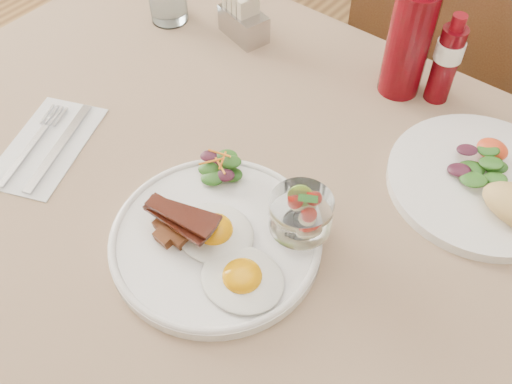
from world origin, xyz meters
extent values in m
cylinder|color=brown|center=(-0.59, 0.36, 0.35)|extent=(0.06, 0.06, 0.71)
cube|color=brown|center=(0.00, 0.00, 0.73)|extent=(1.30, 0.85, 0.04)
cube|color=#947A5B|center=(0.00, 0.00, 0.75)|extent=(1.33, 0.88, 0.00)
cylinder|color=brown|center=(-0.18, 0.57, 0.23)|extent=(0.04, 0.04, 0.45)
cylinder|color=brown|center=(0.18, 0.57, 0.23)|extent=(0.04, 0.04, 0.45)
cylinder|color=brown|center=(-0.18, 0.93, 0.23)|extent=(0.04, 0.04, 0.45)
cube|color=brown|center=(0.00, 0.75, 0.47)|extent=(0.42, 0.42, 0.03)
cube|color=brown|center=(0.00, 0.55, 0.70)|extent=(0.42, 0.03, 0.46)
cylinder|color=white|center=(-0.02, -0.10, 0.76)|extent=(0.28, 0.28, 0.02)
ellipsoid|color=silver|center=(0.05, -0.13, 0.77)|extent=(0.13, 0.12, 0.01)
ellipsoid|color=#FF9F05|center=(0.05, -0.13, 0.78)|extent=(0.05, 0.05, 0.03)
ellipsoid|color=silver|center=(-0.03, -0.09, 0.77)|extent=(0.13, 0.12, 0.01)
ellipsoid|color=#FF9F05|center=(-0.03, -0.09, 0.78)|extent=(0.05, 0.05, 0.03)
cube|color=brown|center=(-0.07, -0.11, 0.78)|extent=(0.03, 0.03, 0.02)
cube|color=brown|center=(-0.05, -0.13, 0.78)|extent=(0.03, 0.03, 0.02)
cube|color=brown|center=(-0.08, -0.13, 0.78)|extent=(0.02, 0.02, 0.02)
cube|color=brown|center=(-0.04, -0.11, 0.78)|extent=(0.03, 0.03, 0.02)
cube|color=brown|center=(-0.07, -0.14, 0.78)|extent=(0.03, 0.03, 0.02)
cube|color=brown|center=(-0.08, -0.10, 0.78)|extent=(0.02, 0.02, 0.02)
cube|color=brown|center=(-0.06, -0.12, 0.79)|extent=(0.03, 0.03, 0.02)
cube|color=brown|center=(-0.07, -0.12, 0.79)|extent=(0.02, 0.02, 0.02)
cube|color=#46150B|center=(-0.06, -0.12, 0.80)|extent=(0.10, 0.03, 0.01)
cube|color=#46150B|center=(-0.06, -0.13, 0.80)|extent=(0.10, 0.02, 0.01)
cube|color=#46150B|center=(-0.06, -0.11, 0.81)|extent=(0.10, 0.05, 0.01)
cube|color=#46150B|center=(-0.06, -0.12, 0.81)|extent=(0.10, 0.03, 0.01)
ellipsoid|color=#1D4D14|center=(-0.09, -0.01, 0.77)|extent=(0.04, 0.03, 0.01)
ellipsoid|color=#1D4D14|center=(-0.07, 0.00, 0.78)|extent=(0.04, 0.03, 0.01)
ellipsoid|color=#371120|center=(-0.10, 0.00, 0.78)|extent=(0.03, 0.02, 0.01)
ellipsoid|color=#1D4D14|center=(-0.09, -0.03, 0.78)|extent=(0.04, 0.03, 0.01)
ellipsoid|color=#1D4D14|center=(-0.10, -0.02, 0.78)|extent=(0.03, 0.03, 0.01)
ellipsoid|color=#371120|center=(-0.07, -0.02, 0.79)|extent=(0.03, 0.02, 0.01)
ellipsoid|color=#1D4D14|center=(-0.09, 0.01, 0.79)|extent=(0.04, 0.03, 0.01)
ellipsoid|color=#1D4D14|center=(-0.08, 0.00, 0.79)|extent=(0.03, 0.02, 0.01)
ellipsoid|color=#371120|center=(-0.11, -0.01, 0.80)|extent=(0.03, 0.02, 0.01)
cylinder|color=orange|center=(-0.08, -0.01, 0.80)|extent=(0.02, 0.03, 0.01)
cylinder|color=orange|center=(-0.10, 0.00, 0.80)|extent=(0.04, 0.01, 0.01)
cylinder|color=orange|center=(-0.08, -0.02, 0.80)|extent=(0.03, 0.02, 0.01)
cylinder|color=orange|center=(-0.10, -0.02, 0.80)|extent=(0.02, 0.03, 0.01)
cylinder|color=white|center=(0.06, -0.02, 0.77)|extent=(0.04, 0.04, 0.01)
cylinder|color=white|center=(0.06, -0.02, 0.78)|extent=(0.02, 0.02, 0.01)
cylinder|color=white|center=(0.06, -0.02, 0.81)|extent=(0.08, 0.08, 0.05)
cylinder|color=#FFEFB4|center=(0.05, -0.02, 0.80)|extent=(0.02, 0.02, 0.01)
cylinder|color=#FFEFB4|center=(0.07, -0.03, 0.81)|extent=(0.02, 0.02, 0.01)
cylinder|color=#FFEFB4|center=(0.06, -0.01, 0.81)|extent=(0.02, 0.02, 0.01)
cylinder|color=#91C33B|center=(0.05, -0.01, 0.83)|extent=(0.03, 0.03, 0.01)
cone|color=red|center=(0.07, -0.03, 0.83)|extent=(0.02, 0.02, 0.02)
cone|color=red|center=(0.05, -0.03, 0.83)|extent=(0.02, 0.02, 0.02)
cone|color=red|center=(0.06, -0.01, 0.84)|extent=(0.02, 0.02, 0.02)
ellipsoid|color=#2C7128|center=(0.06, -0.02, 0.85)|extent=(0.02, 0.01, 0.00)
ellipsoid|color=#2C7128|center=(0.07, -0.02, 0.85)|extent=(0.02, 0.01, 0.00)
cylinder|color=white|center=(0.21, 0.22, 0.76)|extent=(0.27, 0.27, 0.02)
ellipsoid|color=#1D4D14|center=(0.19, 0.22, 0.77)|extent=(0.04, 0.03, 0.01)
ellipsoid|color=#1D4D14|center=(0.21, 0.24, 0.78)|extent=(0.04, 0.03, 0.01)
ellipsoid|color=#371120|center=(0.18, 0.20, 0.78)|extent=(0.04, 0.03, 0.01)
ellipsoid|color=#1D4D14|center=(0.20, 0.19, 0.78)|extent=(0.04, 0.03, 0.01)
ellipsoid|color=#1D4D14|center=(0.22, 0.21, 0.79)|extent=(0.03, 0.02, 0.01)
ellipsoid|color=#371120|center=(0.17, 0.24, 0.79)|extent=(0.03, 0.02, 0.01)
ellipsoid|color=#1D4D14|center=(0.21, 0.23, 0.79)|extent=(0.04, 0.03, 0.01)
ellipsoid|color=#1D4D14|center=(0.19, 0.25, 0.79)|extent=(0.03, 0.02, 0.01)
ellipsoid|color=red|center=(0.20, 0.26, 0.78)|extent=(0.05, 0.04, 0.03)
cylinder|color=#57040B|center=(0.01, 0.33, 0.84)|extent=(0.08, 0.08, 0.18)
cylinder|color=#57040B|center=(0.07, 0.35, 0.82)|extent=(0.05, 0.05, 0.13)
cylinder|color=white|center=(0.07, 0.35, 0.85)|extent=(0.06, 0.06, 0.03)
cylinder|color=maroon|center=(0.07, 0.35, 0.90)|extent=(0.03, 0.03, 0.02)
cube|color=#B4B3B8|center=(-0.29, 0.29, 0.78)|extent=(0.10, 0.07, 0.05)
cube|color=beige|center=(-0.32, 0.30, 0.81)|extent=(0.02, 0.04, 0.06)
cube|color=beige|center=(-0.31, 0.29, 0.81)|extent=(0.02, 0.04, 0.06)
cube|color=beige|center=(-0.29, 0.29, 0.81)|extent=(0.02, 0.04, 0.06)
cube|color=beige|center=(-0.28, 0.28, 0.81)|extent=(0.02, 0.04, 0.06)
cylinder|color=silver|center=(-0.44, 0.24, 0.79)|extent=(0.06, 0.06, 0.07)
cube|color=silver|center=(-0.35, -0.12, 0.75)|extent=(0.18, 0.23, 0.00)
cube|color=#B4B3B8|center=(-0.33, -0.11, 0.76)|extent=(0.09, 0.18, 0.00)
cube|color=#B4B3B8|center=(-0.35, -0.16, 0.76)|extent=(0.06, 0.12, 0.00)
cube|color=#B4B3B8|center=(-0.40, -0.08, 0.76)|extent=(0.02, 0.04, 0.00)
cube|color=#B4B3B8|center=(-0.39, -0.07, 0.76)|extent=(0.02, 0.04, 0.00)
cube|color=#B4B3B8|center=(-0.38, -0.07, 0.76)|extent=(0.02, 0.04, 0.00)
cube|color=#B4B3B8|center=(-0.38, -0.07, 0.76)|extent=(0.02, 0.04, 0.00)
camera|label=1|loc=(0.29, -0.40, 1.38)|focal=40.00mm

